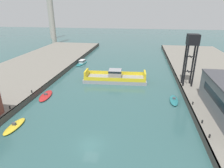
% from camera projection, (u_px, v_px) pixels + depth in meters
% --- Properties ---
extents(ground_plane, '(400.00, 400.00, 0.00)m').
position_uv_depth(ground_plane, '(91.00, 145.00, 31.86)').
color(ground_plane, '#335B5B').
extents(chain_ferry, '(19.45, 7.59, 3.69)m').
position_uv_depth(chain_ferry, '(115.00, 78.00, 59.52)').
color(chain_ferry, '#939399').
rests_on(chain_ferry, ground).
extents(moored_boat_near_left, '(3.77, 8.58, 1.56)m').
position_uv_depth(moored_boat_near_left, '(82.00, 62.00, 78.50)').
color(moored_boat_near_left, '#237075').
rests_on(moored_boat_near_left, ground).
extents(moored_boat_near_right, '(2.33, 6.20, 1.07)m').
position_uv_depth(moored_boat_near_right, '(174.00, 100.00, 46.77)').
color(moored_boat_near_right, '#237075').
rests_on(moored_boat_near_right, ground).
extents(moored_boat_mid_left, '(3.49, 7.28, 1.00)m').
position_uv_depth(moored_boat_mid_left, '(46.00, 96.00, 49.28)').
color(moored_boat_mid_left, red).
rests_on(moored_boat_mid_left, ground).
extents(moored_boat_mid_right, '(2.11, 6.01, 1.04)m').
position_uv_depth(moored_boat_mid_right, '(15.00, 126.00, 36.48)').
color(moored_boat_mid_right, yellow).
rests_on(moored_boat_mid_right, ground).
extents(crane_tower, '(2.88, 2.88, 13.72)m').
position_uv_depth(crane_tower, '(192.00, 47.00, 49.52)').
color(crane_tower, black).
rests_on(crane_tower, quay_right).
extents(bollard_right_mid, '(0.32, 0.32, 0.71)m').
position_uv_depth(bollard_right_mid, '(210.00, 136.00, 31.25)').
color(bollard_right_mid, black).
rests_on(bollard_right_mid, quay_right).
extents(bollard_left_aft, '(0.32, 0.32, 0.71)m').
position_uv_depth(bollard_left_aft, '(10.00, 107.00, 40.31)').
color(bollard_left_aft, black).
rests_on(bollard_left_aft, quay_left).
extents(bollard_right_aft, '(0.32, 0.32, 0.71)m').
position_uv_depth(bollard_right_aft, '(202.00, 121.00, 35.24)').
color(bollard_right_aft, black).
rests_on(bollard_right_aft, quay_right).
extents(bollard_left_far, '(0.32, 0.32, 0.71)m').
position_uv_depth(bollard_left_far, '(32.00, 91.00, 48.10)').
color(bollard_left_far, black).
rests_on(bollard_left_far, quay_left).
extents(bollard_right_far, '(0.32, 0.32, 0.71)m').
position_uv_depth(bollard_right_far, '(193.00, 103.00, 42.11)').
color(bollard_right_far, black).
rests_on(bollard_right_far, quay_right).
extents(smokestack_distant_a, '(3.16, 3.16, 31.60)m').
position_uv_depth(smokestack_distant_a, '(52.00, 16.00, 118.04)').
color(smokestack_distant_a, '#9E998E').
rests_on(smokestack_distant_a, ground).
extents(smokestack_distant_b, '(3.07, 3.07, 32.85)m').
position_uv_depth(smokestack_distant_b, '(50.00, 14.00, 139.60)').
color(smokestack_distant_b, '#9E998E').
rests_on(smokestack_distant_b, ground).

